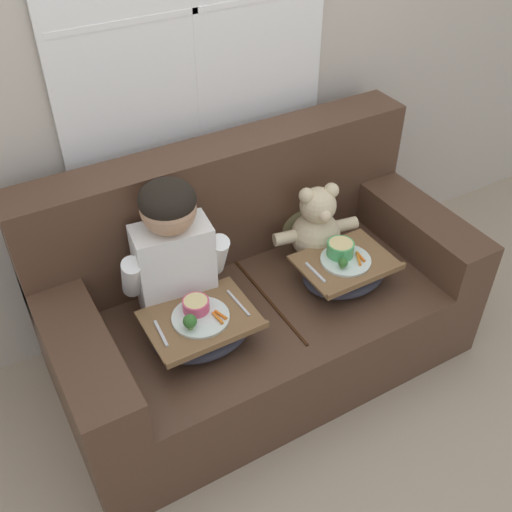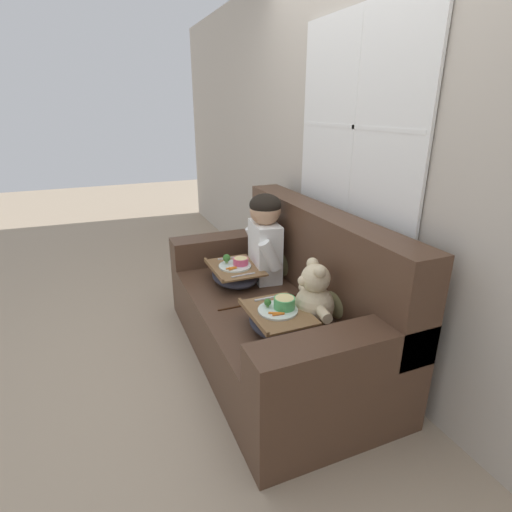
# 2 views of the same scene
# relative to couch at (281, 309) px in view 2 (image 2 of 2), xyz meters

# --- Properties ---
(ground_plane) EXTENTS (14.00, 14.00, 0.00)m
(ground_plane) POSITION_rel_couch_xyz_m (0.00, -0.08, -0.35)
(ground_plane) COLOR tan
(wall_back_with_window) EXTENTS (8.00, 0.08, 2.60)m
(wall_back_with_window) POSITION_rel_couch_xyz_m (0.00, 0.51, 0.96)
(wall_back_with_window) COLOR #BCB2A3
(wall_back_with_window) RESTS_ON ground_plane
(couch) EXTENTS (1.85, 0.93, 0.99)m
(couch) POSITION_rel_couch_xyz_m (0.00, 0.00, 0.00)
(couch) COLOR #4C3323
(couch) RESTS_ON ground_plane
(throw_pillow_behind_child) EXTENTS (0.33, 0.16, 0.34)m
(throw_pillow_behind_child) POSITION_rel_couch_xyz_m (-0.35, 0.21, 0.23)
(throw_pillow_behind_child) COLOR #898456
(throw_pillow_behind_child) RESTS_ON couch
(throw_pillow_behind_teddy) EXTENTS (0.31, 0.15, 0.32)m
(throw_pillow_behind_teddy) POSITION_rel_couch_xyz_m (0.35, 0.21, 0.23)
(throw_pillow_behind_teddy) COLOR #898456
(throw_pillow_behind_teddy) RESTS_ON couch
(child_figure) EXTENTS (0.46, 0.24, 0.62)m
(child_figure) POSITION_rel_couch_xyz_m (-0.35, 0.03, 0.42)
(child_figure) COLOR white
(child_figure) RESTS_ON couch
(teddy_bear) EXTENTS (0.42, 0.30, 0.38)m
(teddy_bear) POSITION_rel_couch_xyz_m (0.35, 0.03, 0.24)
(teddy_bear) COLOR beige
(teddy_bear) RESTS_ON couch
(lap_tray_child) EXTENTS (0.43, 0.33, 0.20)m
(lap_tray_child) POSITION_rel_couch_xyz_m (-0.35, -0.20, 0.15)
(lap_tray_child) COLOR #2D2D38
(lap_tray_child) RESTS_ON child_figure
(lap_tray_teddy) EXTENTS (0.41, 0.32, 0.20)m
(lap_tray_teddy) POSITION_rel_couch_xyz_m (0.35, -0.19, 0.15)
(lap_tray_teddy) COLOR #2D2D38
(lap_tray_teddy) RESTS_ON teddy_bear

